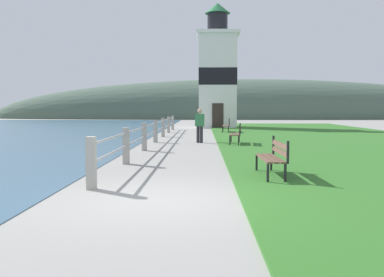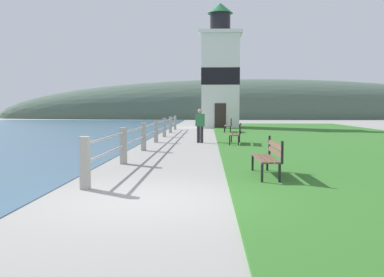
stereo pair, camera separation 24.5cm
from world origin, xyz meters
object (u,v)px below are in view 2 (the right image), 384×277
object	(u,v)px
park_bench_near	(269,155)
lighthouse	(220,74)
park_bench_far	(229,125)
park_bench_midway	(237,133)
person_strolling	(200,124)

from	to	relation	value
park_bench_near	lighthouse	xyz separation A→B (m)	(-0.45, 25.56, 3.85)
park_bench_near	park_bench_far	world-z (taller)	same
park_bench_midway	park_bench_far	size ratio (longest dim) A/B	0.98
park_bench_far	lighthouse	xyz separation A→B (m)	(-0.40, 7.47, 3.85)
park_bench_far	lighthouse	distance (m)	8.41
park_bench_far	person_strolling	xyz separation A→B (m)	(-1.74, -8.03, 0.33)
lighthouse	park_bench_near	bearing A→B (deg)	-88.98
park_bench_far	lighthouse	bearing A→B (deg)	-83.13
park_bench_near	lighthouse	world-z (taller)	lighthouse
park_bench_far	park_bench_midway	bearing A→B (deg)	93.22
person_strolling	lighthouse	bearing A→B (deg)	19.11
park_bench_midway	person_strolling	world-z (taller)	person_strolling
park_bench_near	person_strolling	xyz separation A→B (m)	(-1.79, 10.06, 0.33)
park_bench_near	park_bench_far	bearing A→B (deg)	-90.66
lighthouse	park_bench_midway	bearing A→B (deg)	-88.94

